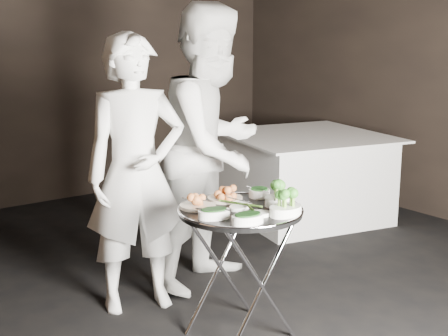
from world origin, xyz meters
TOP-DOWN VIEW (x-y plane):
  - wall_back at (0.00, 3.52)m, footprint 6.00×0.05m
  - tray_stand at (0.10, 0.07)m, footprint 0.50×0.42m
  - serving_tray at (0.10, 0.07)m, footprint 0.69×0.69m
  - potato_plate_a at (-0.07, 0.23)m, footprint 0.20×0.20m
  - potato_plate_b at (0.15, 0.27)m, footprint 0.21×0.21m
  - greens_bowl at (0.35, 0.20)m, footprint 0.13×0.13m
  - asparagus_plate_a at (0.12, 0.09)m, footprint 0.20×0.16m
  - asparagus_plate_b at (0.08, -0.07)m, footprint 0.22×0.17m
  - spinach_bowl_a at (-0.11, 0.02)m, footprint 0.20×0.16m
  - spinach_bowl_b at (-0.03, -0.16)m, footprint 0.19×0.13m
  - broccoli_bowl_a at (0.33, 0.01)m, footprint 0.21×0.16m
  - broccoli_bowl_b at (0.22, -0.16)m, footprint 0.21×0.16m
  - serving_utensils at (0.12, 0.14)m, footprint 0.58×0.41m
  - waiter_left at (-0.15, 0.77)m, footprint 0.70×0.55m
  - waiter_right at (0.46, 0.81)m, footprint 1.10×0.98m
  - dining_table at (2.02, 1.54)m, footprint 1.36×1.36m

SIDE VIEW (x-z plane):
  - dining_table at x=2.02m, z-range 0.00..0.78m
  - tray_stand at x=0.10m, z-range 0.04..0.78m
  - serving_tray at x=0.10m, z-range 0.72..0.76m
  - asparagus_plate_a at x=0.12m, z-range 0.75..0.78m
  - asparagus_plate_b at x=0.08m, z-range 0.75..0.79m
  - potato_plate_a at x=-0.07m, z-range 0.74..0.82m
  - spinach_bowl_a at x=-0.11m, z-range 0.74..0.81m
  - potato_plate_b at x=0.15m, z-range 0.74..0.82m
  - greens_bowl at x=0.35m, z-range 0.74..0.82m
  - spinach_bowl_b at x=-0.03m, z-range 0.74..0.82m
  - broccoli_bowl_a at x=0.33m, z-range 0.74..0.82m
  - broccoli_bowl_b at x=0.22m, z-range 0.74..0.83m
  - serving_utensils at x=0.12m, z-range 0.79..0.80m
  - waiter_left at x=-0.15m, z-range 0.00..1.69m
  - waiter_right at x=0.46m, z-range 0.00..1.88m
  - wall_back at x=0.00m, z-range 0.00..3.00m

